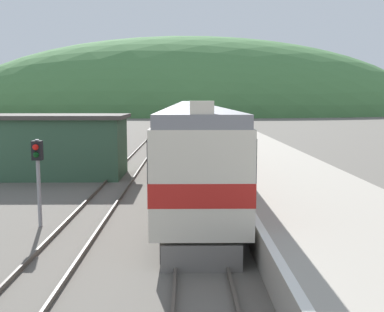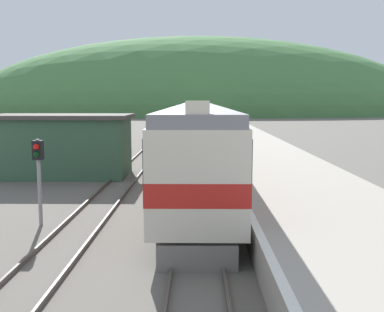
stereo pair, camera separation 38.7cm
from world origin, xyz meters
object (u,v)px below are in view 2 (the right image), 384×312
at_px(carriage_third, 197,115).
at_px(carriage_fourth, 197,111).
at_px(express_train_lead_car, 197,146).
at_px(carriage_second, 197,123).
at_px(signal_post_siding, 38,164).

relative_size(carriage_third, carriage_fourth, 1.00).
height_order(express_train_lead_car, carriage_third, express_train_lead_car).
relative_size(express_train_lead_car, carriage_third, 1.02).
bearing_deg(express_train_lead_car, carriage_second, 90.00).
distance_m(carriage_second, signal_post_siding, 29.62).
bearing_deg(carriage_third, signal_post_siding, -96.51).
distance_m(express_train_lead_car, carriage_second, 22.88).
xyz_separation_m(carriage_second, carriage_fourth, (0.00, 44.94, 0.00)).
height_order(carriage_second, carriage_third, same).
distance_m(express_train_lead_car, signal_post_siding, 8.51).
xyz_separation_m(express_train_lead_car, carriage_third, (0.00, 45.35, -0.01)).
bearing_deg(signal_post_siding, carriage_third, 83.49).
relative_size(carriage_third, signal_post_siding, 6.60).
height_order(express_train_lead_car, signal_post_siding, express_train_lead_car).
distance_m(express_train_lead_car, carriage_third, 45.35).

